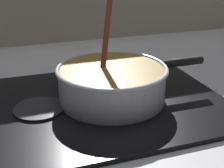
{
  "coord_description": "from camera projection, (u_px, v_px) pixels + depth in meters",
  "views": [
    {
      "loc": [
        -0.26,
        -0.52,
        0.36
      ],
      "look_at": [
        -0.03,
        0.16,
        0.05
      ],
      "focal_mm": 49.42,
      "sensor_mm": 36.0,
      "label": 1
    }
  ],
  "objects": [
    {
      "name": "hob_plate",
      "position": [
        112.0,
        101.0,
        0.8
      ],
      "size": [
        0.56,
        0.48,
        0.01
      ],
      "primitive_type": "cube",
      "color": "black",
      "rests_on": "ground"
    },
    {
      "name": "burner_ring",
      "position": [
        112.0,
        97.0,
        0.79
      ],
      "size": [
        0.2,
        0.2,
        0.01
      ],
      "primitive_type": "torus",
      "color": "#592D0C",
      "rests_on": "hob_plate"
    },
    {
      "name": "ground",
      "position": [
        146.0,
        140.0,
        0.68
      ],
      "size": [
        2.4,
        1.6,
        0.04
      ],
      "primitive_type": "cube",
      "color": "#B7B7BC"
    },
    {
      "name": "cooking_pan",
      "position": [
        112.0,
        82.0,
        0.78
      ],
      "size": [
        0.4,
        0.28,
        0.29
      ],
      "color": "silver",
      "rests_on": "hob_plate"
    },
    {
      "name": "spare_burner",
      "position": [
        39.0,
        109.0,
        0.74
      ],
      "size": [
        0.12,
        0.12,
        0.01
      ],
      "primitive_type": "cylinder",
      "color": "#262628",
      "rests_on": "hob_plate"
    }
  ]
}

